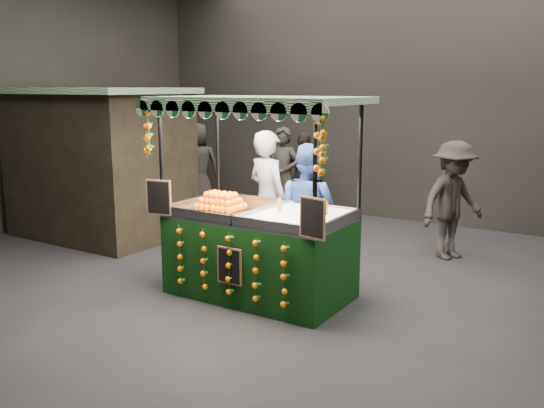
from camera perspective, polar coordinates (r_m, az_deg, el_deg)
The scene contains 10 objects.
ground at distance 7.56m, azimuth 1.10°, elevation -8.88°, with size 12.00×12.00×0.00m, color black.
market_hall at distance 7.13m, azimuth 1.21°, elevation 17.54°, with size 12.10×10.10×5.05m.
neighbour_stall_left at distance 10.81m, azimuth -16.39°, elevation 3.95°, with size 3.00×2.20×2.60m.
juice_stall at distance 7.31m, azimuth -1.32°, elevation -3.20°, with size 2.58×1.52×2.50m.
vendor_grey at distance 8.48m, azimuth -0.41°, elevation 0.41°, with size 0.84×0.68×2.01m.
vendor_blue at distance 7.88m, azimuth 3.58°, elevation -0.91°, with size 1.06×0.90×1.89m.
shopper_0 at distance 11.19m, azimuth 1.05°, elevation 2.73°, with size 0.72×0.50×1.87m.
shopper_2 at distance 11.75m, azimuth 3.16°, elevation 2.79°, with size 1.10×0.76×1.74m.
shopper_3 at distance 9.34m, azimuth 17.22°, elevation 0.33°, with size 1.15×1.36×1.82m.
shopper_4 at distance 12.79m, azimuth -7.24°, elevation 3.71°, with size 1.07×1.06×1.87m.
Camera 1 is at (3.67, -6.07, 2.61)m, focal length 38.62 mm.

